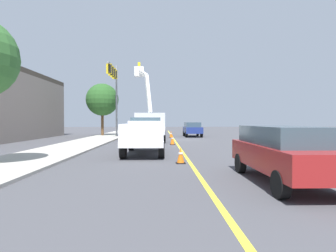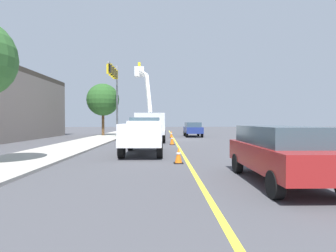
# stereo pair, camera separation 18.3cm
# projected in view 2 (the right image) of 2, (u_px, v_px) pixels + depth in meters

# --- Properties ---
(ground) EXTENTS (120.00, 120.00, 0.00)m
(ground) POSITION_uv_depth(u_px,v_px,m) (174.00, 140.00, 26.57)
(ground) COLOR #47474C
(sidewalk_far_side) EXTENTS (60.10, 6.55, 0.12)m
(sidewalk_far_side) POSITION_uv_depth(u_px,v_px,m) (98.00, 139.00, 26.44)
(sidewalk_far_side) COLOR #B2ADA3
(sidewalk_far_side) RESTS_ON ground
(lane_centre_stripe) EXTENTS (49.95, 2.62, 0.01)m
(lane_centre_stripe) POSITION_uv_depth(u_px,v_px,m) (174.00, 140.00, 26.57)
(lane_centre_stripe) COLOR yellow
(lane_centre_stripe) RESTS_ON ground
(utility_bucket_truck) EXTENTS (8.31, 3.08, 7.51)m
(utility_bucket_truck) POSITION_uv_depth(u_px,v_px,m) (151.00, 123.00, 25.85)
(utility_bucket_truck) COLOR silver
(utility_bucket_truck) RESTS_ON ground
(service_pickup_truck) EXTENTS (5.70, 2.41, 2.06)m
(service_pickup_truck) POSITION_uv_depth(u_px,v_px,m) (143.00, 134.00, 15.21)
(service_pickup_truck) COLOR white
(service_pickup_truck) RESTS_ON ground
(passing_minivan) EXTENTS (4.89, 2.14, 1.69)m
(passing_minivan) POSITION_uv_depth(u_px,v_px,m) (193.00, 128.00, 32.24)
(passing_minivan) COLOR navy
(passing_minivan) RESTS_ON ground
(trailing_sedan) EXTENTS (4.89, 2.14, 1.69)m
(trailing_sedan) POSITION_uv_depth(u_px,v_px,m) (281.00, 150.00, 8.10)
(trailing_sedan) COLOR maroon
(trailing_sedan) RESTS_ON ground
(traffic_cone_leading) EXTENTS (0.40, 0.40, 0.72)m
(traffic_cone_leading) POSITION_uv_depth(u_px,v_px,m) (178.00, 155.00, 11.82)
(traffic_cone_leading) COLOR black
(traffic_cone_leading) RESTS_ON ground
(traffic_cone_mid_front) EXTENTS (0.40, 0.40, 0.82)m
(traffic_cone_mid_front) POSITION_uv_depth(u_px,v_px,m) (172.00, 140.00, 21.17)
(traffic_cone_mid_front) COLOR black
(traffic_cone_mid_front) RESTS_ON ground
(traffic_cone_mid_rear) EXTENTS (0.40, 0.40, 0.75)m
(traffic_cone_mid_rear) POSITION_uv_depth(u_px,v_px,m) (171.00, 134.00, 30.28)
(traffic_cone_mid_rear) COLOR black
(traffic_cone_mid_rear) RESTS_ON ground
(traffic_signal_mast) EXTENTS (5.12, 0.73, 8.28)m
(traffic_signal_mast) POSITION_uv_depth(u_px,v_px,m) (115.00, 84.00, 29.82)
(traffic_signal_mast) COLOR gray
(traffic_signal_mast) RESTS_ON ground
(street_tree_right) EXTENTS (3.88, 3.88, 6.36)m
(street_tree_right) POSITION_uv_depth(u_px,v_px,m) (103.00, 100.00, 32.82)
(street_tree_right) COLOR brown
(street_tree_right) RESTS_ON ground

